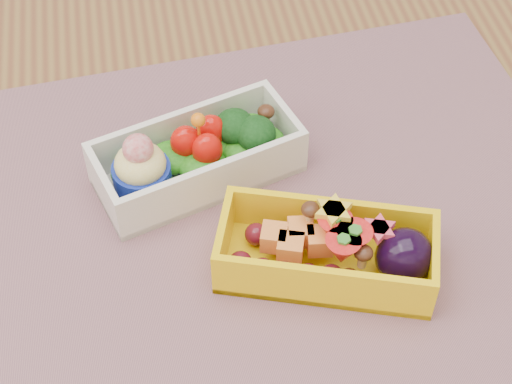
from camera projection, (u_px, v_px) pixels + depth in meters
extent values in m
cube|color=brown|center=(237.00, 283.00, 0.63)|extent=(1.20, 0.80, 0.04)
cube|color=#8B5F63|center=(247.00, 231.00, 0.64)|extent=(0.57, 0.46, 0.00)
cube|color=white|center=(197.00, 157.00, 0.66)|extent=(0.17, 0.12, 0.04)
ellipsoid|color=green|center=(198.00, 163.00, 0.66)|extent=(0.16, 0.10, 0.02)
cylinder|color=#152A9F|center=(143.00, 180.00, 0.64)|extent=(0.05, 0.05, 0.03)
sphere|color=red|center=(138.00, 149.00, 0.62)|extent=(0.02, 0.02, 0.02)
ellipsoid|color=red|center=(186.00, 142.00, 0.65)|extent=(0.02, 0.02, 0.03)
ellipsoid|color=red|center=(207.00, 150.00, 0.65)|extent=(0.02, 0.02, 0.03)
ellipsoid|color=red|center=(211.00, 131.00, 0.66)|extent=(0.02, 0.02, 0.03)
sphere|color=orange|center=(198.00, 120.00, 0.63)|extent=(0.01, 0.01, 0.01)
ellipsoid|color=black|center=(234.00, 126.00, 0.66)|extent=(0.03, 0.03, 0.03)
ellipsoid|color=black|center=(256.00, 134.00, 0.66)|extent=(0.03, 0.03, 0.03)
ellipsoid|color=#3F2111|center=(266.00, 112.00, 0.67)|extent=(0.01, 0.01, 0.01)
cube|color=yellow|center=(326.00, 252.00, 0.60)|extent=(0.17, 0.11, 0.04)
ellipsoid|color=#59101E|center=(281.00, 256.00, 0.60)|extent=(0.09, 0.06, 0.02)
cube|color=orange|center=(296.00, 239.00, 0.60)|extent=(0.05, 0.04, 0.02)
cone|color=red|center=(334.00, 230.00, 0.59)|extent=(0.03, 0.03, 0.03)
cone|color=red|center=(354.00, 242.00, 0.59)|extent=(0.03, 0.03, 0.03)
cone|color=red|center=(342.00, 252.00, 0.58)|extent=(0.03, 0.03, 0.03)
cylinder|color=yellow|center=(334.00, 211.00, 0.59)|extent=(0.03, 0.03, 0.01)
cylinder|color=#E53F5B|center=(379.00, 229.00, 0.58)|extent=(0.03, 0.03, 0.01)
ellipsoid|color=#3F2111|center=(309.00, 222.00, 0.60)|extent=(0.01, 0.01, 0.01)
ellipsoid|color=#3F2111|center=(362.00, 259.00, 0.58)|extent=(0.01, 0.01, 0.01)
ellipsoid|color=black|center=(404.00, 256.00, 0.59)|extent=(0.04, 0.04, 0.04)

